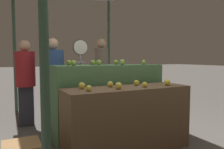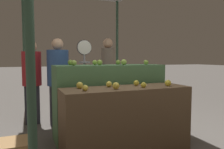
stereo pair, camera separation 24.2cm
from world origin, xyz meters
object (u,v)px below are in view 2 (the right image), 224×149
person_customer_left (108,69)px  person_customer_right (32,76)px  produce_scale (84,64)px  person_vendor_at_scale (58,76)px

person_customer_left → person_customer_right: person_customer_left is taller
produce_scale → person_customer_right: 1.05m
person_customer_left → person_vendor_at_scale: bearing=17.9°
person_customer_right → person_vendor_at_scale: bearing=151.8°
person_vendor_at_scale → person_customer_right: size_ratio=1.02×
person_customer_left → produce_scale: bearing=38.4°
person_customer_left → person_customer_right: (-1.66, -0.34, -0.09)m
person_vendor_at_scale → person_customer_right: 0.52m
produce_scale → person_customer_left: person_customer_left is taller
person_customer_right → person_customer_left: bearing=-163.9°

